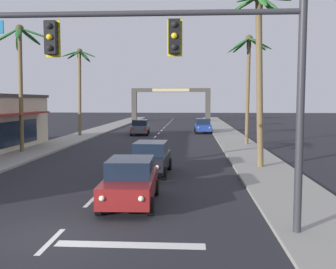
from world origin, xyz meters
The scene contains 14 objects.
ground_plane centered at (0.00, 0.00, 0.00)m, with size 220.00×220.00×0.00m, color #232328.
sidewalk_right centered at (7.80, 20.00, 0.07)m, with size 3.20×110.00×0.14m, color gray.
sidewalk_left centered at (-7.80, 20.00, 0.07)m, with size 3.20×110.00×0.14m, color gray.
lane_markings centered at (0.46, 20.38, 0.00)m, with size 4.28×89.74×0.01m.
traffic_signal_mast centered at (3.51, 0.33, 4.96)m, with size 10.50×0.41×6.96m.
sedan_lead_at_stop_bar centered at (1.56, 3.52, 0.85)m, with size 2.05×4.49×1.68m.
sedan_third_in_queue centered at (1.70, 9.40, 0.85)m, with size 2.05×4.49×1.68m.
sedan_oncoming_far centered at (-1.91, 32.61, 0.85)m, with size 2.14×4.52×1.68m.
sedan_parked_nearest_kerb centered at (5.14, 35.47, 0.85)m, with size 2.07×4.50×1.68m.
palm_left_second centered at (-8.34, 16.76, 6.74)m, with size 4.45×4.36×9.14m.
palm_left_third centered at (-7.85, 29.87, 6.57)m, with size 3.64×3.60×9.17m.
palm_right_second centered at (7.47, 11.33, 6.78)m, with size 3.26×3.26×9.70m.
palm_right_third centered at (8.57, 22.87, 6.87)m, with size 3.73×4.04×9.26m.
town_gateway_arch centered at (0.00, 61.24, 3.95)m, with size 14.42×0.90×6.03m.
Camera 1 is at (3.81, -10.63, 3.84)m, focal length 41.93 mm.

